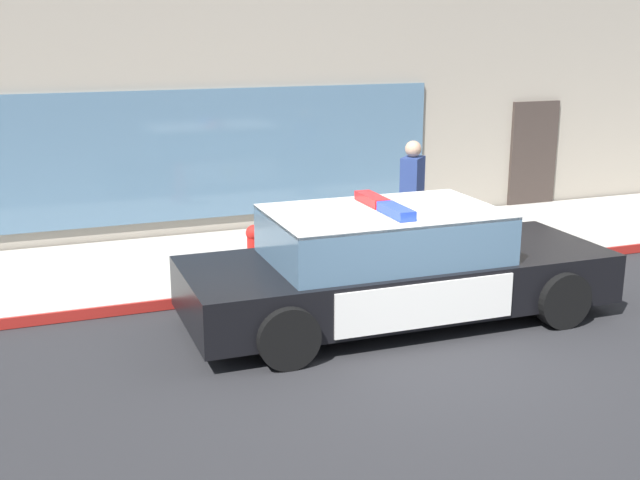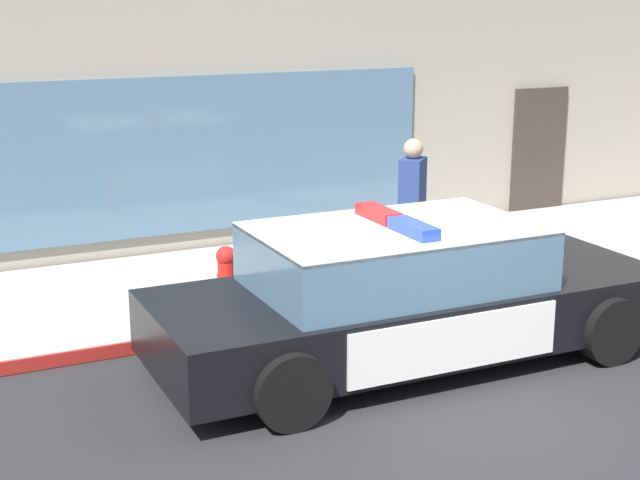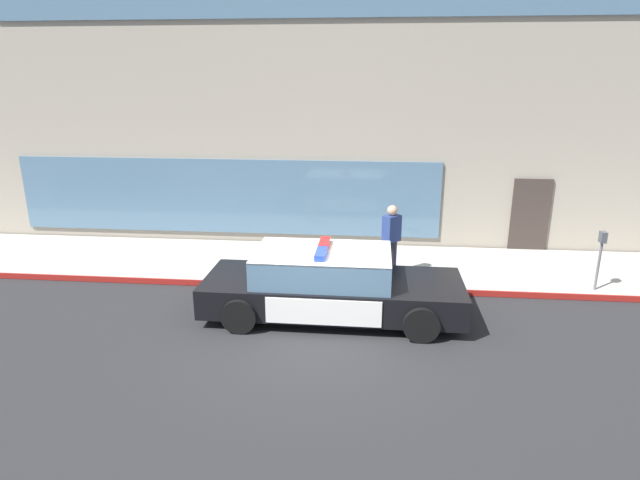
# 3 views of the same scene
# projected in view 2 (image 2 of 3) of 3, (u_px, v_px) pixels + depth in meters

# --- Properties ---
(ground) EXTENTS (48.00, 48.00, 0.00)m
(ground) POSITION_uv_depth(u_px,v_px,m) (445.00, 399.00, 8.48)
(ground) COLOR #262628
(sidewalk) EXTENTS (48.00, 3.10, 0.15)m
(sidewalk) POSITION_uv_depth(u_px,v_px,m) (278.00, 279.00, 11.80)
(sidewalk) COLOR #B2ADA3
(sidewalk) RESTS_ON ground
(curb_red_paint) EXTENTS (28.80, 0.04, 0.14)m
(curb_red_paint) POSITION_uv_depth(u_px,v_px,m) (333.00, 316.00, 10.44)
(curb_red_paint) COLOR maroon
(curb_red_paint) RESTS_ON ground
(police_cruiser) EXTENTS (5.20, 2.13, 1.49)m
(police_cruiser) POSITION_uv_depth(u_px,v_px,m) (407.00, 294.00, 9.23)
(police_cruiser) COLOR black
(police_cruiser) RESTS_ON ground
(fire_hydrant) EXTENTS (0.34, 0.39, 0.73)m
(fire_hydrant) POSITION_uv_depth(u_px,v_px,m) (227.00, 279.00, 10.33)
(fire_hydrant) COLOR red
(fire_hydrant) RESTS_ON sidewalk
(pedestrian_on_sidewalk) EXTENTS (0.47, 0.47, 1.71)m
(pedestrian_on_sidewalk) POSITION_uv_depth(u_px,v_px,m) (412.00, 208.00, 11.47)
(pedestrian_on_sidewalk) COLOR #23232D
(pedestrian_on_sidewalk) RESTS_ON sidewalk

